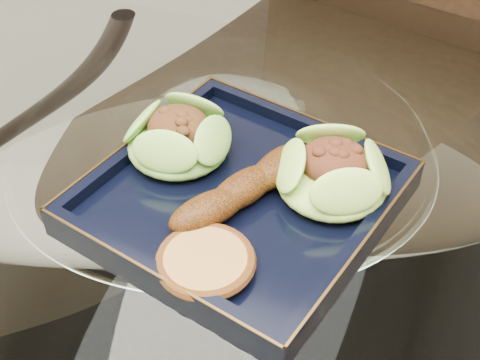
% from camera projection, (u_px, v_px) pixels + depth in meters
% --- Properties ---
extents(dining_table, '(1.13, 1.13, 0.77)m').
position_uv_depth(dining_table, '(225.00, 279.00, 0.82)').
color(dining_table, white).
rests_on(dining_table, ground).
extents(dining_chair, '(0.52, 0.52, 1.02)m').
position_uv_depth(dining_chair, '(341.00, 131.00, 1.08)').
color(dining_chair, black).
rests_on(dining_chair, ground).
extents(navy_plate, '(0.32, 0.32, 0.02)m').
position_uv_depth(navy_plate, '(240.00, 202.00, 0.67)').
color(navy_plate, black).
rests_on(navy_plate, dining_table).
extents(lettuce_wrap_left, '(0.14, 0.14, 0.04)m').
position_uv_depth(lettuce_wrap_left, '(178.00, 140.00, 0.69)').
color(lettuce_wrap_left, '#56982C').
rests_on(lettuce_wrap_left, navy_plate).
extents(lettuce_wrap_right, '(0.11, 0.11, 0.04)m').
position_uv_depth(lettuce_wrap_right, '(333.00, 176.00, 0.65)').
color(lettuce_wrap_right, '#75AD32').
rests_on(lettuce_wrap_right, navy_plate).
extents(roasted_plantain, '(0.10, 0.16, 0.03)m').
position_uv_depth(roasted_plantain, '(244.00, 188.00, 0.64)').
color(roasted_plantain, '#552808').
rests_on(roasted_plantain, navy_plate).
extents(crumb_patty, '(0.10, 0.10, 0.01)m').
position_uv_depth(crumb_patty, '(206.00, 263.00, 0.59)').
color(crumb_patty, '#B9803D').
rests_on(crumb_patty, navy_plate).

